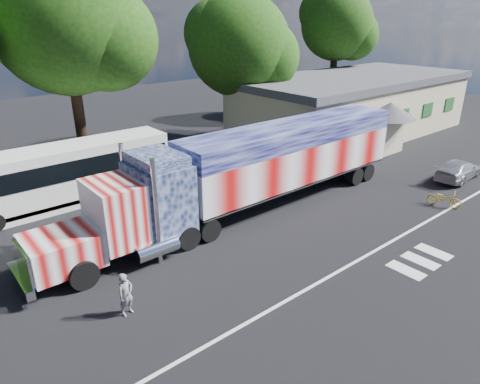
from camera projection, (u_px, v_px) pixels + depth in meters
ground at (281, 248)px, 20.12m from camera, size 100.00×100.00×0.00m
lane_markings at (371, 269)px, 18.46m from camera, size 30.00×2.67×0.01m
semi_truck at (256, 168)px, 23.15m from camera, size 22.59×3.57×4.82m
coach_bus at (69, 173)px, 24.45m from camera, size 11.65×2.71×3.39m
hall_building at (354, 105)px, 38.59m from camera, size 22.40×12.80×5.20m
parked_car at (458, 170)px, 28.35m from camera, size 4.55×2.07×1.29m
woman at (126, 294)px, 15.39m from camera, size 0.69×0.54×1.69m
bicycle at (444, 199)px, 24.32m from camera, size 1.19×1.93×0.96m
tree_n_mid at (68, 20)px, 25.31m from camera, size 9.42×8.97×14.44m
tree_far_ne at (338, 25)px, 43.27m from camera, size 7.56×7.20×12.89m
tree_ne_a at (241, 46)px, 34.72m from camera, size 8.71×8.29×12.01m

